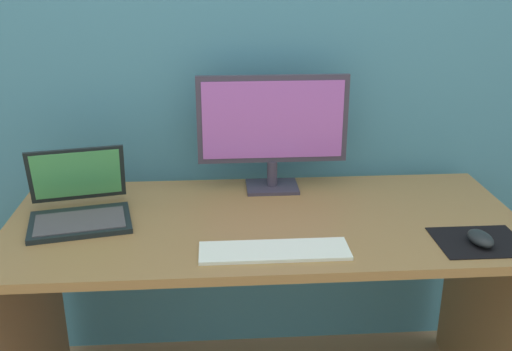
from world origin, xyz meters
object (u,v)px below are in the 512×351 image
Objects in this scene: laptop at (79,206)px; mouse at (481,238)px; monitor at (273,127)px; keyboard_external at (274,251)px.

mouse is (1.17, -0.26, -0.02)m from laptop.
monitor is 0.68m from laptop.
monitor reaches higher than keyboard_external.
monitor is at bearing 18.58° from laptop.
mouse reaches higher than keyboard_external.
laptop is (-0.62, -0.21, -0.18)m from monitor.
laptop is 1.20m from mouse.
mouse is at bearing -40.56° from monitor.
mouse is (0.59, 0.00, 0.02)m from keyboard_external.
laptop reaches higher than keyboard_external.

